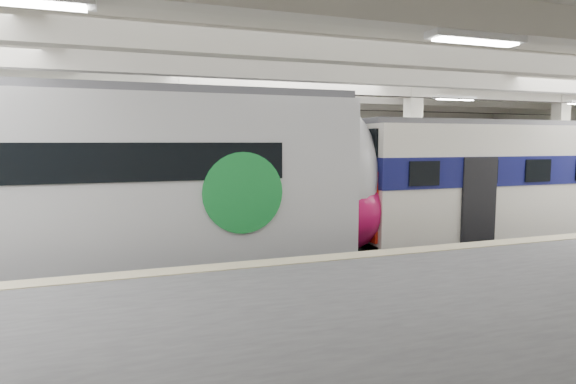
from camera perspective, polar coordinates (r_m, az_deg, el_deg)
name	(u,v)px	position (r m, az deg, el deg)	size (l,w,h in m)	color
station_hall	(346,150)	(11.36, 6.88, 4.99)	(36.00, 24.00, 5.75)	black
modern_emu	(128,190)	(11.97, -18.38, 0.24)	(14.62, 3.02, 4.68)	silver
older_rer	(525,183)	(17.14, 26.26, 1.01)	(12.15, 2.69, 4.07)	white
far_train	(21,179)	(17.70, -29.09, 1.40)	(13.63, 2.83, 4.36)	silver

